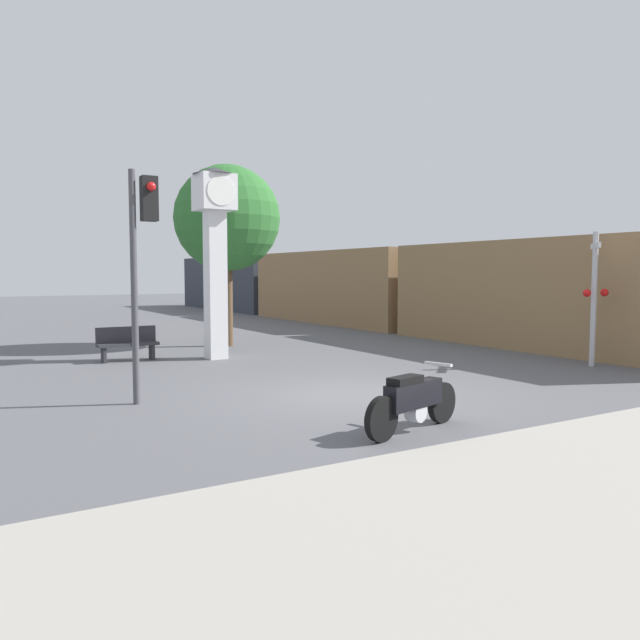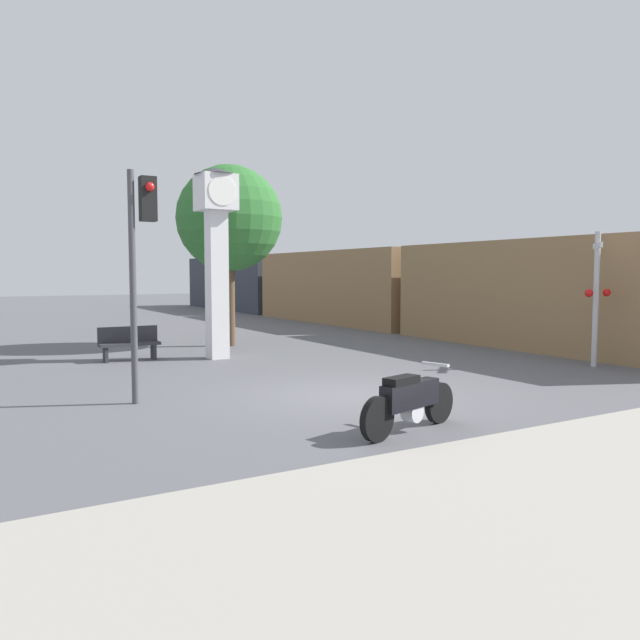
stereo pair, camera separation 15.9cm
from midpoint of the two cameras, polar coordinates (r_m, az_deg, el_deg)
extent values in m
plane|color=#56565B|center=(12.22, 2.68, -6.88)|extent=(120.00, 120.00, 0.00)
cylinder|color=black|center=(10.13, 10.63, -7.42)|extent=(0.65, 0.28, 0.65)
cylinder|color=black|center=(8.89, 5.14, -9.02)|extent=(0.65, 0.28, 0.65)
cube|color=black|center=(9.45, 8.08, -6.77)|extent=(1.21, 0.55, 0.39)
cube|color=black|center=(9.23, 7.32, -5.46)|extent=(0.65, 0.40, 0.11)
cylinder|color=silver|center=(9.55, 8.25, -8.31)|extent=(0.35, 0.29, 0.30)
cube|color=silver|center=(9.93, 10.31, -3.98)|extent=(0.19, 0.48, 0.04)
cube|color=white|center=(17.44, -9.80, 3.15)|extent=(0.51, 0.51, 4.07)
cube|color=white|center=(17.57, -9.90, 11.40)|extent=(0.97, 0.97, 0.97)
cylinder|color=white|center=(17.11, -9.29, 11.60)|extent=(0.78, 0.02, 0.78)
cone|color=#333338|center=(17.65, -9.93, 13.28)|extent=(1.17, 1.17, 0.20)
cube|color=olive|center=(20.70, 20.15, 2.20)|extent=(2.80, 11.82, 3.40)
cube|color=olive|center=(30.10, 1.42, 3.04)|extent=(2.80, 11.82, 3.40)
cube|color=#333842|center=(41.13, -7.90, 3.34)|extent=(2.80, 11.82, 3.40)
cylinder|color=#47474C|center=(11.67, -17.00, 2.80)|extent=(0.12, 0.12, 4.20)
cube|color=black|center=(11.82, -15.74, 10.62)|extent=(0.28, 0.24, 0.80)
sphere|color=red|center=(11.70, -15.56, 11.68)|extent=(0.16, 0.16, 0.16)
cylinder|color=#B7B7BC|center=(17.21, 23.51, 1.74)|extent=(0.14, 0.14, 3.41)
cube|color=white|center=(17.21, 23.65, 6.24)|extent=(0.82, 0.82, 0.14)
sphere|color=red|center=(16.89, 22.98, 2.29)|extent=(0.20, 0.20, 0.20)
sphere|color=red|center=(17.46, 24.33, 2.30)|extent=(0.20, 0.20, 0.20)
cylinder|color=brown|center=(20.44, -8.63, 1.50)|extent=(0.30, 0.30, 2.77)
sphere|color=#2D6B2D|center=(20.49, -8.71, 9.19)|extent=(3.40, 3.40, 3.40)
cube|color=#2D2D33|center=(17.61, -17.39, -2.14)|extent=(1.60, 0.44, 0.08)
cube|color=#2D2D33|center=(17.77, -17.55, -1.28)|extent=(1.60, 0.06, 0.44)
cube|color=#2D2D33|center=(17.50, -19.41, -3.04)|extent=(0.08, 0.35, 0.41)
cube|color=#2D2D33|center=(17.80, -15.37, -2.83)|extent=(0.08, 0.35, 0.41)
camera|label=1|loc=(0.08, -90.32, -0.02)|focal=35.00mm
camera|label=2|loc=(0.08, 89.68, 0.02)|focal=35.00mm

